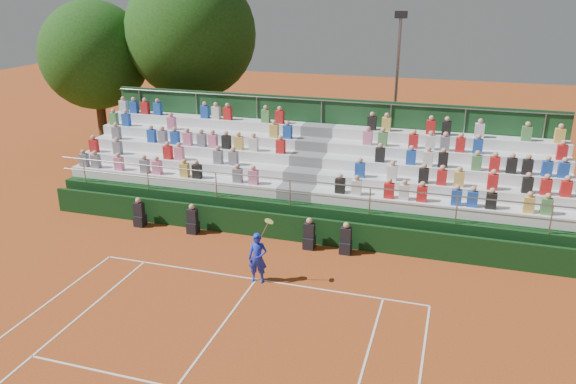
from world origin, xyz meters
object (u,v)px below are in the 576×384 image
(tennis_player, at_px, (258,258))
(floodlight_mast, at_px, (397,78))
(tree_west, at_px, (95,55))
(tree_east, at_px, (191,34))

(tennis_player, height_order, floodlight_mast, floodlight_mast)
(tennis_player, bearing_deg, tree_west, 139.57)
(tree_east, height_order, floodlight_mast, tree_east)
(tree_east, bearing_deg, floodlight_mast, 5.22)
(tree_west, bearing_deg, tree_east, 16.08)
(tree_west, xyz_separation_m, floodlight_mast, (15.90, 2.45, -0.87))
(tree_east, xyz_separation_m, floodlight_mast, (10.83, 0.99, -1.99))
(tennis_player, xyz_separation_m, floodlight_mast, (2.47, 13.90, 3.75))
(tennis_player, distance_m, tree_east, 16.42)
(tennis_player, xyz_separation_m, tree_east, (-8.36, 12.91, 5.74))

